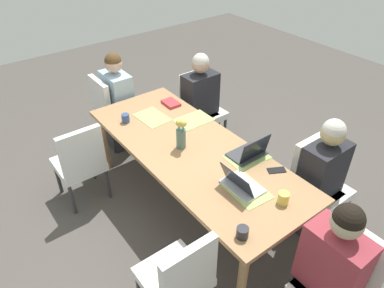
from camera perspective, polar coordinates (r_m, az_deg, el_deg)
name	(u,v)px	position (r m, az deg, el deg)	size (l,w,h in m)	color
ground_plane	(192,207)	(3.73, 0.00, -9.92)	(10.00, 10.00, 0.00)	#4C4742
dining_table	(192,155)	(3.29, 0.00, -1.70)	(2.36, 0.93, 0.74)	#9E754C
chair_head_right_left_near	(111,108)	(4.45, -12.66, 5.56)	(0.44, 0.44, 0.90)	silver
person_head_right_left_near	(119,106)	(4.42, -11.50, 5.88)	(0.40, 0.36, 1.19)	#2D2D33
chair_near_left_mid	(316,180)	(3.47, 19.05, -5.38)	(0.44, 0.44, 0.90)	silver
person_near_left_mid	(319,185)	(3.38, 19.52, -6.09)	(0.36, 0.40, 1.19)	#2D2D33
chair_near_left_far	(200,105)	(4.41, 1.29, 6.20)	(0.44, 0.44, 0.90)	silver
person_near_left_far	(200,107)	(4.32, 1.29, 5.90)	(0.36, 0.40, 1.19)	#2D2D33
chair_head_left_right_near	(340,281)	(2.78, 22.51, -19.41)	(0.44, 0.44, 0.90)	silver
person_head_left_right_near	(327,278)	(2.73, 20.66, -19.27)	(0.40, 0.36, 1.19)	#2D2D33
chair_far_right_mid	(80,161)	(3.66, -17.31, -2.58)	(0.44, 0.44, 0.90)	silver
chair_far_right_far	(179,277)	(2.62, -2.05, -20.29)	(0.44, 0.44, 0.90)	silver
flower_vase	(181,133)	(3.18, -1.75, 1.74)	(0.11, 0.09, 0.30)	#4C6B60
placemat_head_right_left_near	(152,117)	(3.72, -6.36, 4.22)	(0.36, 0.26, 0.00)	#9EBC66
placemat_near_left_mid	(247,157)	(3.18, 8.73, -2.06)	(0.36, 0.26, 0.00)	#9EBC66
placemat_near_left_far	(194,120)	(3.65, 0.24, 3.84)	(0.36, 0.26, 0.00)	#9EBC66
placemat_head_left_right_near	(247,190)	(2.85, 8.65, -7.26)	(0.36, 0.26, 0.00)	#9EBC66
laptop_head_left_right_near	(241,184)	(2.84, 7.75, -6.35)	(0.32, 0.22, 0.20)	silver
laptop_near_left_mid	(249,152)	(3.17, 9.08, -1.32)	(0.22, 0.32, 0.21)	#38383D
coffee_mug_near_left	(242,233)	(2.50, 8.02, -13.75)	(0.08, 0.08, 0.08)	#232328
coffee_mug_near_right	(126,118)	(3.66, -10.51, 4.06)	(0.08, 0.08, 0.09)	#33477A
coffee_mug_centre_left	(283,198)	(2.78, 14.31, -8.31)	(0.08, 0.08, 0.09)	#DBC64C
book_red_cover	(171,103)	(3.93, -3.36, 6.50)	(0.20, 0.14, 0.03)	#B73338
phone_black	(277,170)	(3.08, 13.28, -4.07)	(0.15, 0.07, 0.01)	black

